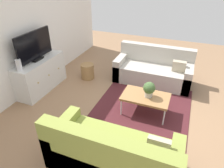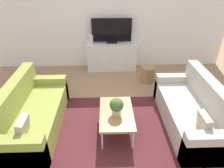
{
  "view_description": "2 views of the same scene",
  "coord_description": "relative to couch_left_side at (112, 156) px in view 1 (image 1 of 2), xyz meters",
  "views": [
    {
      "loc": [
        -3.2,
        -0.81,
        2.61
      ],
      "look_at": [
        0.0,
        0.46,
        0.56
      ],
      "focal_mm": 32.36,
      "sensor_mm": 36.0,
      "label": 1
    },
    {
      "loc": [
        -0.11,
        -2.79,
        2.49
      ],
      "look_at": [
        0.0,
        0.46,
        0.56
      ],
      "focal_mm": 31.35,
      "sensor_mm": 36.0,
      "label": 2
    }
  ],
  "objects": [
    {
      "name": "wicker_basket",
      "position": [
        2.36,
        1.63,
        -0.1
      ],
      "size": [
        0.34,
        0.34,
        0.39
      ],
      "primitive_type": "cylinder",
      "color": "#9E7547",
      "rests_on": "ground_plane"
    },
    {
      "name": "glass_vase",
      "position": [
        0.94,
        2.37,
        0.58
      ],
      "size": [
        0.11,
        0.11,
        0.23
      ],
      "primitive_type": "cylinder",
      "color": "silver",
      "rests_on": "tv_console"
    },
    {
      "name": "potted_plant",
      "position": [
        1.48,
        -0.17,
        0.29
      ],
      "size": [
        0.23,
        0.23,
        0.31
      ],
      "color": "#B7B2A8",
      "rests_on": "coffee_table"
    },
    {
      "name": "area_rug",
      "position": [
        1.44,
        -0.05,
        -0.29
      ],
      "size": [
        2.5,
        1.9,
        0.01
      ],
      "primitive_type": "cube",
      "color": "#4C1E23",
      "rests_on": "ground_plane"
    },
    {
      "name": "tv_console",
      "position": [
        1.49,
        2.37,
        0.09
      ],
      "size": [
        1.33,
        0.47,
        0.76
      ],
      "color": "silver",
      "rests_on": "ground_plane"
    },
    {
      "name": "wall_back",
      "position": [
        1.44,
        2.65,
        1.06
      ],
      "size": [
        6.4,
        0.12,
        2.7
      ],
      "primitive_type": "cube",
      "color": "white",
      "rests_on": "ground_plane"
    },
    {
      "name": "couch_right_side",
      "position": [
        2.87,
        0.0,
        0.0
      ],
      "size": [
        0.81,
        1.86,
        0.87
      ],
      "color": "#B2ADA3",
      "rests_on": "ground_plane"
    },
    {
      "name": "couch_left_side",
      "position": [
        0.0,
        0.0,
        0.0
      ],
      "size": [
        0.81,
        1.86,
        0.87
      ],
      "color": "olive",
      "rests_on": "ground_plane"
    },
    {
      "name": "ground_plane",
      "position": [
        1.44,
        0.1,
        -0.29
      ],
      "size": [
        10.0,
        10.0,
        0.0
      ],
      "primitive_type": "plane",
      "color": "#997251"
    },
    {
      "name": "coffee_table",
      "position": [
        1.49,
        -0.12,
        0.09
      ],
      "size": [
        0.56,
        0.91,
        0.41
      ],
      "color": "#A37547",
      "rests_on": "ground_plane"
    },
    {
      "name": "flat_screen_tv",
      "position": [
        1.49,
        2.39,
        0.79
      ],
      "size": [
        1.04,
        0.16,
        0.64
      ],
      "color": "black",
      "rests_on": "tv_console"
    }
  ]
}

